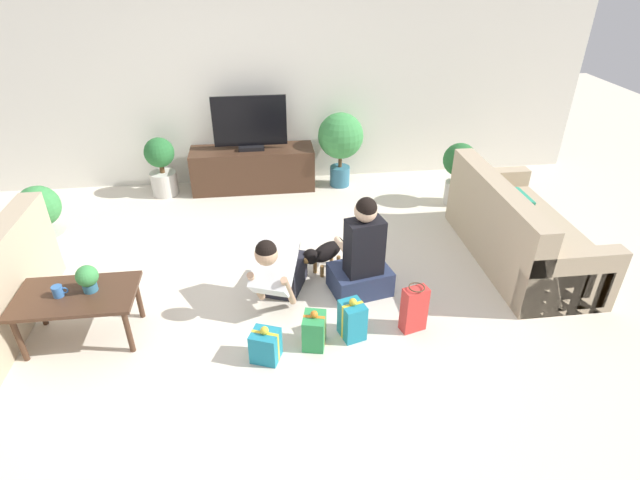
{
  "coord_description": "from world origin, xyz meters",
  "views": [
    {
      "loc": [
        -0.05,
        -3.71,
        2.78
      ],
      "look_at": [
        0.43,
        0.14,
        0.45
      ],
      "focal_mm": 28.0,
      "sensor_mm": 36.0,
      "label": 1
    }
  ],
  "objects_px": {
    "mug": "(58,291)",
    "gift_box_b": "(314,330)",
    "coffee_table": "(77,300)",
    "tabletop_plant": "(87,278)",
    "sofa_right": "(517,233)",
    "potted_plant_back_left": "(161,165)",
    "person_sitting": "(362,259)",
    "tv_console": "(253,169)",
    "gift_bag_a": "(414,309)",
    "gift_box_c": "(352,320)",
    "tv": "(250,126)",
    "potted_plant_corner_right": "(459,168)",
    "potted_plant_back_right": "(341,139)",
    "potted_plant_corner_left": "(42,217)",
    "person_kneeling": "(279,268)",
    "dog": "(323,253)",
    "gift_box_a": "(266,345)"
  },
  "relations": [
    {
      "from": "mug",
      "to": "gift_box_b",
      "type": "bearing_deg",
      "value": -8.97
    },
    {
      "from": "coffee_table",
      "to": "tabletop_plant",
      "type": "distance_m",
      "value": 0.21
    },
    {
      "from": "sofa_right",
      "to": "coffee_table",
      "type": "xyz_separation_m",
      "value": [
        -3.97,
        -0.7,
        0.09
      ]
    },
    {
      "from": "sofa_right",
      "to": "gift_box_b",
      "type": "xyz_separation_m",
      "value": [
        -2.14,
        -1.02,
        -0.15
      ]
    },
    {
      "from": "potted_plant_back_left",
      "to": "person_sitting",
      "type": "height_order",
      "value": "person_sitting"
    },
    {
      "from": "tv_console",
      "to": "tabletop_plant",
      "type": "height_order",
      "value": "tabletop_plant"
    },
    {
      "from": "tv_console",
      "to": "gift_bag_a",
      "type": "bearing_deg",
      "value": -66.66
    },
    {
      "from": "person_sitting",
      "to": "tabletop_plant",
      "type": "relative_size",
      "value": 4.38
    },
    {
      "from": "gift_box_c",
      "to": "tv",
      "type": "bearing_deg",
      "value": 104.32
    },
    {
      "from": "potted_plant_corner_right",
      "to": "potted_plant_back_right",
      "type": "relative_size",
      "value": 0.79
    },
    {
      "from": "tv",
      "to": "mug",
      "type": "xyz_separation_m",
      "value": [
        -1.49,
        -2.74,
        -0.35
      ]
    },
    {
      "from": "potted_plant_back_right",
      "to": "gift_box_b",
      "type": "xyz_separation_m",
      "value": [
        -0.68,
        -3.0,
        -0.49
      ]
    },
    {
      "from": "gift_bag_a",
      "to": "potted_plant_corner_left",
      "type": "bearing_deg",
      "value": 154.25
    },
    {
      "from": "sofa_right",
      "to": "person_sitting",
      "type": "bearing_deg",
      "value": 102.57
    },
    {
      "from": "person_kneeling",
      "to": "person_sitting",
      "type": "height_order",
      "value": "person_sitting"
    },
    {
      "from": "potted_plant_back_right",
      "to": "gift_box_b",
      "type": "distance_m",
      "value": 3.11
    },
    {
      "from": "potted_plant_back_left",
      "to": "gift_box_b",
      "type": "height_order",
      "value": "potted_plant_back_left"
    },
    {
      "from": "sofa_right",
      "to": "tabletop_plant",
      "type": "bearing_deg",
      "value": 99.78
    },
    {
      "from": "potted_plant_back_right",
      "to": "tv_console",
      "type": "bearing_deg",
      "value": 177.46
    },
    {
      "from": "potted_plant_corner_right",
      "to": "gift_bag_a",
      "type": "distance_m",
      "value": 2.51
    },
    {
      "from": "tv",
      "to": "sofa_right",
      "type": "bearing_deg",
      "value": -38.14
    },
    {
      "from": "potted_plant_back_left",
      "to": "tabletop_plant",
      "type": "bearing_deg",
      "value": -93.19
    },
    {
      "from": "tv_console",
      "to": "potted_plant_corner_left",
      "type": "xyz_separation_m",
      "value": [
        -2.1,
        -1.33,
        0.14
      ]
    },
    {
      "from": "potted_plant_corner_left",
      "to": "gift_box_c",
      "type": "bearing_deg",
      "value": -29.98
    },
    {
      "from": "potted_plant_corner_left",
      "to": "mug",
      "type": "xyz_separation_m",
      "value": [
        0.61,
        -1.41,
        0.07
      ]
    },
    {
      "from": "gift_box_b",
      "to": "coffee_table",
      "type": "bearing_deg",
      "value": 170.22
    },
    {
      "from": "coffee_table",
      "to": "person_sitting",
      "type": "bearing_deg",
      "value": 8.14
    },
    {
      "from": "person_kneeling",
      "to": "gift_bag_a",
      "type": "height_order",
      "value": "person_kneeling"
    },
    {
      "from": "dog",
      "to": "gift_bag_a",
      "type": "xyz_separation_m",
      "value": [
        0.63,
        -0.92,
        -0.01
      ]
    },
    {
      "from": "potted_plant_back_right",
      "to": "mug",
      "type": "bearing_deg",
      "value": -134.23
    },
    {
      "from": "sofa_right",
      "to": "gift_box_c",
      "type": "distance_m",
      "value": 2.06
    },
    {
      "from": "tv",
      "to": "potted_plant_corner_right",
      "type": "xyz_separation_m",
      "value": [
        2.44,
        -0.75,
        -0.36
      ]
    },
    {
      "from": "dog",
      "to": "tv_console",
      "type": "bearing_deg",
      "value": 159.27
    },
    {
      "from": "potted_plant_back_left",
      "to": "gift_bag_a",
      "type": "bearing_deg",
      "value": -50.45
    },
    {
      "from": "potted_plant_back_right",
      "to": "tv",
      "type": "bearing_deg",
      "value": 177.46
    },
    {
      "from": "tv",
      "to": "tv_console",
      "type": "bearing_deg",
      "value": 0.0
    },
    {
      "from": "person_kneeling",
      "to": "dog",
      "type": "relative_size",
      "value": 1.79
    },
    {
      "from": "person_sitting",
      "to": "sofa_right",
      "type": "bearing_deg",
      "value": -179.57
    },
    {
      "from": "potted_plant_corner_left",
      "to": "person_kneeling",
      "type": "xyz_separation_m",
      "value": [
        2.31,
        -1.09,
        -0.07
      ]
    },
    {
      "from": "sofa_right",
      "to": "gift_box_c",
      "type": "xyz_separation_m",
      "value": [
        -1.83,
        -0.95,
        -0.13
      ]
    },
    {
      "from": "coffee_table",
      "to": "potted_plant_back_right",
      "type": "relative_size",
      "value": 0.95
    },
    {
      "from": "coffee_table",
      "to": "gift_box_a",
      "type": "distance_m",
      "value": 1.52
    },
    {
      "from": "potted_plant_back_right",
      "to": "gift_bag_a",
      "type": "xyz_separation_m",
      "value": [
        0.15,
        -2.91,
        -0.42
      ]
    },
    {
      "from": "tv",
      "to": "gift_box_b",
      "type": "distance_m",
      "value": 3.16
    },
    {
      "from": "person_kneeling",
      "to": "gift_bag_a",
      "type": "distance_m",
      "value": 1.2
    },
    {
      "from": "gift_box_c",
      "to": "person_kneeling",
      "type": "bearing_deg",
      "value": 134.67
    },
    {
      "from": "gift_box_a",
      "to": "tabletop_plant",
      "type": "height_order",
      "value": "tabletop_plant"
    },
    {
      "from": "coffee_table",
      "to": "potted_plant_corner_right",
      "type": "height_order",
      "value": "potted_plant_corner_right"
    },
    {
      "from": "tv_console",
      "to": "tabletop_plant",
      "type": "distance_m",
      "value": 3.0
    },
    {
      "from": "sofa_right",
      "to": "tabletop_plant",
      "type": "distance_m",
      "value": 3.93
    }
  ]
}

